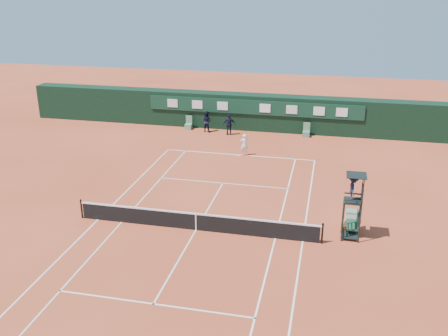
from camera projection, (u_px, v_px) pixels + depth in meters
The scene contains 14 objects.
ground at pixel (196, 230), 25.81m from camera, with size 90.00×90.00×0.00m, color #BE4C2C.
court_lines at pixel (196, 230), 25.81m from camera, with size 11.05×23.85×0.01m.
tennis_net at pixel (196, 221), 25.63m from camera, with size 12.90×0.10×1.10m.
back_wall at pixel (255, 112), 42.34m from camera, with size 40.00×1.65×3.00m.
linesman_chair_left at pixel (189, 126), 42.73m from camera, with size 0.55×0.50×1.15m.
linesman_chair_right at pixel (306, 133), 40.72m from camera, with size 0.55×0.50×1.15m.
umpire_chair at pixel (354, 193), 24.15m from camera, with size 0.96×0.95×3.42m.
player_bench at pixel (355, 222), 25.30m from camera, with size 0.55×1.20×1.10m.
tennis_bag at pixel (347, 227), 25.76m from camera, with size 0.37×0.85×0.32m, color black.
cooler at pixel (351, 216), 26.59m from camera, with size 0.57×0.57×0.65m.
tennis_ball at pixel (250, 186), 31.16m from camera, with size 0.07×0.07×0.07m, color yellow.
player at pixel (244, 145), 36.27m from camera, with size 0.59×0.39×1.63m, color white.
ball_kid_left at pixel (207, 121), 41.85m from camera, with size 0.87×0.67×1.78m, color black.
ball_kid_right at pixel (229, 124), 41.01m from camera, with size 1.03×0.43×1.76m, color black.
Camera 1 is at (6.37, -22.07, 12.28)m, focal length 40.00 mm.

